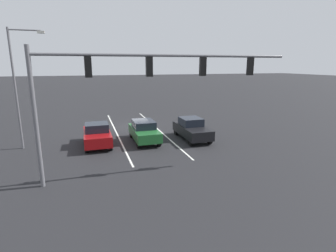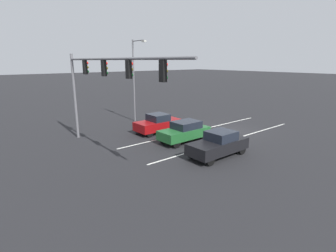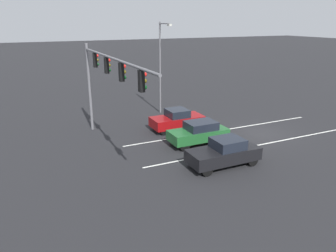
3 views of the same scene
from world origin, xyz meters
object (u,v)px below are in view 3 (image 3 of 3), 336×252
Objects in this scene: car_black_leftlane_front at (224,153)px; street_lamp_right_shoulder at (161,62)px; car_darkgreen_midlane_front at (199,132)px; car_maroon_rightlane_front at (177,120)px; traffic_signal_gantry at (105,73)px.

car_black_leftlane_front is 0.53× the size of street_lamp_right_shoulder.
car_black_leftlane_front is at bearing 173.61° from street_lamp_right_shoulder.
street_lamp_right_shoulder is (8.14, -0.87, 3.81)m from car_darkgreen_midlane_front.
car_maroon_rightlane_front is 7.53m from traffic_signal_gantry.
car_maroon_rightlane_front is at bearing 170.44° from street_lamp_right_shoulder.
car_black_leftlane_front reaches higher than car_darkgreen_midlane_front.
street_lamp_right_shoulder is at bearing -9.56° from car_maroon_rightlane_front.
traffic_signal_gantry is at bearing 45.90° from car_black_leftlane_front.
street_lamp_right_shoulder is at bearing -6.09° from car_darkgreen_midlane_front.
car_maroon_rightlane_front is 0.95× the size of car_black_leftlane_front.
street_lamp_right_shoulder reaches higher than car_black_leftlane_front.
car_maroon_rightlane_front is 0.51× the size of street_lamp_right_shoulder.
traffic_signal_gantry is (-1.86, 5.93, 4.26)m from car_maroon_rightlane_front.
car_maroon_rightlane_front reaches higher than car_darkgreen_midlane_front.
car_maroon_rightlane_front is at bearing -72.59° from traffic_signal_gantry.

